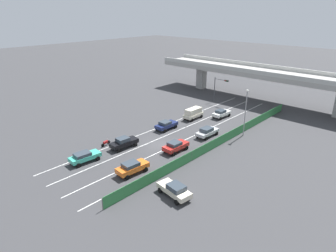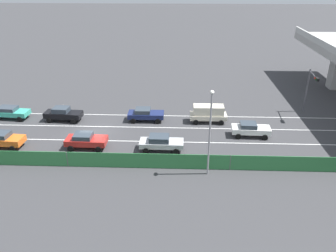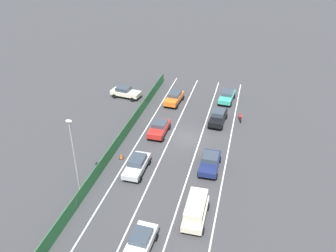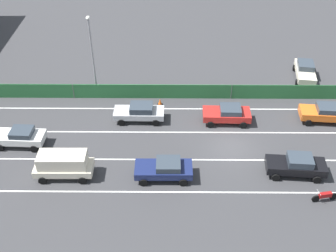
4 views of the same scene
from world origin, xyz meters
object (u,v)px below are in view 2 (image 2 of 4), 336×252
(car_taxi_orange, at_px, (2,139))
(car_van_cream, at_px, (208,113))
(car_sedan_silver, at_px, (161,142))
(traffic_cone, at_px, (141,159))
(street_lamp, at_px, (210,126))
(car_sedan_red, at_px, (86,140))
(car_sedan_navy, at_px, (145,114))
(car_sedan_white, at_px, (250,129))
(motorcycle, at_px, (59,108))
(car_sedan_black, at_px, (63,114))
(traffic_light, at_px, (311,85))
(car_taxi_teal, at_px, (10,112))

(car_taxi_orange, xyz_separation_m, car_van_cream, (-7.16, 21.95, 0.29))
(car_sedan_silver, bearing_deg, traffic_cone, -35.88)
(car_sedan_silver, xyz_separation_m, street_lamp, (4.30, 4.51, 3.92))
(car_sedan_red, bearing_deg, car_sedan_navy, 142.25)
(car_taxi_orange, height_order, car_sedan_white, car_taxi_orange)
(car_taxi_orange, xyz_separation_m, motorcycle, (-9.60, 2.77, -0.46))
(car_taxi_orange, distance_m, motorcycle, 10.01)
(car_sedan_black, xyz_separation_m, traffic_light, (-2.84, 30.26, 3.12))
(motorcycle, distance_m, traffic_light, 31.93)
(car_sedan_white, bearing_deg, car_sedan_silver, -69.92)
(car_sedan_navy, relative_size, car_taxi_orange, 0.97)
(car_sedan_red, distance_m, car_van_cream, 14.89)
(car_taxi_orange, relative_size, car_taxi_teal, 1.00)
(car_sedan_red, xyz_separation_m, car_sedan_white, (-3.34, 17.57, -0.01))
(car_sedan_silver, bearing_deg, car_sedan_navy, -162.25)
(car_sedan_navy, relative_size, car_van_cream, 0.99)
(car_sedan_red, bearing_deg, traffic_light, 110.35)
(street_lamp, relative_size, traffic_cone, 12.07)
(car_sedan_black, bearing_deg, car_sedan_navy, 92.32)
(motorcycle, bearing_deg, car_taxi_orange, -16.08)
(car_van_cream, relative_size, street_lamp, 0.55)
(car_sedan_silver, distance_m, traffic_cone, 3.06)
(car_van_cream, bearing_deg, traffic_cone, -36.32)
(car_taxi_orange, height_order, traffic_light, traffic_light)
(traffic_light, bearing_deg, street_lamp, -43.54)
(car_taxi_orange, height_order, car_taxi_teal, car_taxi_orange)
(car_taxi_orange, xyz_separation_m, traffic_cone, (2.47, 14.87, -0.61))
(car_sedan_white, bearing_deg, traffic_cone, -62.47)
(car_sedan_black, bearing_deg, car_sedan_white, 81.40)
(traffic_light, height_order, street_lamp, street_lamp)
(motorcycle, bearing_deg, car_taxi_teal, -66.42)
(traffic_cone, bearing_deg, car_sedan_silver, 144.12)
(motorcycle, height_order, street_lamp, street_lamp)
(car_sedan_silver, xyz_separation_m, car_sedan_black, (-6.90, -12.40, 0.04))
(car_taxi_teal, height_order, car_sedan_black, car_sedan_black)
(car_sedan_black, bearing_deg, motorcycle, -151.87)
(car_van_cream, height_order, street_lamp, street_lamp)
(car_sedan_navy, bearing_deg, traffic_light, 96.88)
(motorcycle, bearing_deg, car_sedan_white, 75.55)
(car_taxi_teal, distance_m, street_lamp, 26.66)
(car_sedan_red, relative_size, car_taxi_teal, 0.94)
(car_sedan_red, height_order, car_sedan_navy, car_sedan_red)
(car_sedan_navy, bearing_deg, car_sedan_white, 72.73)
(traffic_cone, bearing_deg, car_van_cream, 143.68)
(car_sedan_red, relative_size, car_taxi_orange, 0.94)
(motorcycle, bearing_deg, traffic_light, 90.20)
(car_taxi_teal, xyz_separation_m, traffic_cone, (9.76, 17.40, -0.56))
(car_sedan_red, xyz_separation_m, car_sedan_navy, (-7.10, 5.49, -0.02))
(car_sedan_silver, height_order, street_lamp, street_lamp)
(car_sedan_navy, height_order, car_sedan_silver, car_sedan_silver)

